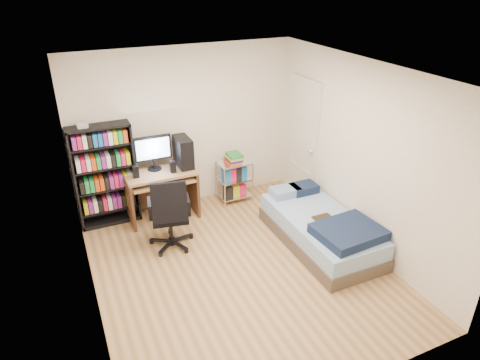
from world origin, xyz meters
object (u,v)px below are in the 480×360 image
media_shelf (105,175)px  office_chair (171,225)px  computer_desk (166,173)px  bed (321,229)px

media_shelf → office_chair: (0.65, -1.01, -0.45)m
computer_desk → bed: size_ratio=0.68×
office_chair → bed: bearing=-11.1°
media_shelf → bed: 3.18m
computer_desk → office_chair: bearing=-103.3°
office_chair → media_shelf: bearing=134.3°
media_shelf → bed: bearing=-35.1°
bed → computer_desk: bearing=135.5°
bed → office_chair: bearing=157.5°
media_shelf → computer_desk: bearing=-8.6°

